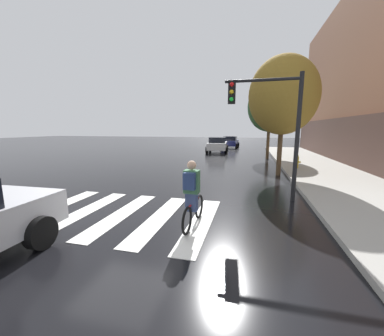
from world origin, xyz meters
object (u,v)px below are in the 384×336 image
(fire_hydrant, at_px, (297,162))
(sedan_mid, at_px, (218,144))
(sedan_far, at_px, (230,142))
(street_tree_mid, at_px, (270,107))
(traffic_light_near, at_px, (272,116))
(street_tree_near, at_px, (283,96))
(cyclist, at_px, (192,195))

(fire_hydrant, bearing_deg, sedan_mid, 122.16)
(sedan_mid, relative_size, sedan_far, 1.07)
(sedan_far, bearing_deg, fire_hydrant, -71.53)
(sedan_far, height_order, street_tree_mid, street_tree_mid)
(sedan_mid, xyz_separation_m, sedan_far, (0.83, 5.93, -0.04))
(fire_hydrant, bearing_deg, sedan_far, 108.47)
(sedan_far, xyz_separation_m, fire_hydrant, (5.16, -15.46, -0.23))
(traffic_light_near, xyz_separation_m, street_tree_near, (0.85, 4.51, 1.21))
(street_tree_mid, bearing_deg, traffic_light_near, -93.76)
(street_tree_near, bearing_deg, sedan_mid, 113.04)
(street_tree_near, relative_size, street_tree_mid, 0.98)
(street_tree_near, bearing_deg, traffic_light_near, -100.66)
(fire_hydrant, bearing_deg, street_tree_near, -124.55)
(traffic_light_near, xyz_separation_m, street_tree_mid, (0.76, 11.61, 1.31))
(cyclist, xyz_separation_m, traffic_light_near, (1.98, 2.91, 2.02))
(traffic_light_near, bearing_deg, street_tree_mid, 86.24)
(sedan_far, xyz_separation_m, traffic_light_near, (3.11, -21.72, 2.10))
(sedan_mid, distance_m, fire_hydrant, 11.26)
(sedan_mid, relative_size, fire_hydrant, 5.96)
(sedan_mid, bearing_deg, street_tree_near, -66.96)
(traffic_light_near, distance_m, street_tree_mid, 11.71)
(cyclist, distance_m, street_tree_mid, 15.15)
(sedan_far, height_order, traffic_light_near, traffic_light_near)
(traffic_light_near, bearing_deg, cyclist, -124.27)
(street_tree_near, bearing_deg, street_tree_mid, 90.70)
(sedan_far, relative_size, fire_hydrant, 5.58)
(traffic_light_near, bearing_deg, sedan_mid, 104.03)
(cyclist, xyz_separation_m, street_tree_near, (2.83, 7.43, 3.22))
(sedan_far, xyz_separation_m, street_tree_mid, (3.88, -10.11, 3.41))
(sedan_mid, distance_m, traffic_light_near, 16.40)
(sedan_mid, height_order, sedan_far, sedan_mid)
(street_tree_near, xyz_separation_m, street_tree_mid, (-0.09, 7.09, 0.10))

